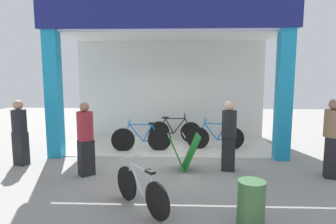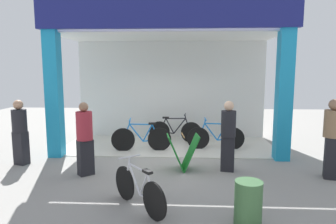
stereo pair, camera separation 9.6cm
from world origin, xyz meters
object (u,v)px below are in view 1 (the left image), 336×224
Objects in this scene: bicycle_inside_2 at (175,131)px; pedestrian_2 at (332,137)px; pedestrian_3 at (229,135)px; bicycle_parked_0 at (141,190)px; sandwich_board_sign at (184,152)px; trash_bin at (251,203)px; pedestrian_0 at (86,138)px; bicycle_inside_1 at (216,137)px; bicycle_inside_0 at (141,138)px; pedestrian_1 at (20,132)px.

bicycle_inside_2 is 0.99× the size of pedestrian_2.
pedestrian_3 reaches higher than bicycle_inside_2.
sandwich_board_sign is (0.74, 2.08, 0.08)m from bicycle_parked_0.
sandwich_board_sign is 2.74m from trash_bin.
pedestrian_3 is at bearing 7.96° from pedestrian_0.
trash_bin is (3.17, -2.09, -0.50)m from pedestrian_0.
bicycle_inside_1 is 3.95m from pedestrian_0.
pedestrian_1 is at bearing -154.13° from bicycle_inside_0.
bicycle_inside_1 reaches higher than trash_bin.
bicycle_inside_2 is at bearing 59.14° from pedestrian_0.
bicycle_parked_0 is 0.76× the size of pedestrian_1.
pedestrian_0 reaches higher than trash_bin.
pedestrian_3 is (1.78, 2.07, 0.50)m from bicycle_parked_0.
bicycle_inside_1 is at bearing -34.79° from bicycle_inside_2.
pedestrian_3 reaches higher than trash_bin.
pedestrian_3 reaches higher than sandwich_board_sign.
bicycle_parked_0 is 4.04m from pedestrian_1.
pedestrian_0 reaches higher than bicycle_parked_0.
bicycle_parked_0 is at bearing -82.78° from bicycle_inside_0.
pedestrian_2 is 3.16m from trash_bin.
pedestrian_1 is 0.94× the size of pedestrian_2.
bicycle_inside_2 reaches higher than bicycle_parked_0.
pedestrian_0 is at bearing -179.00° from pedestrian_2.
pedestrian_0 is at bearing -115.46° from bicycle_inside_0.
trash_bin is (1.73, -0.47, 0.01)m from bicycle_parked_0.
trash_bin is (0.03, -4.43, -0.02)m from bicycle_inside_1.
bicycle_inside_0 reaches higher than sandwich_board_sign.
bicycle_inside_0 is 1.07× the size of pedestrian_1.
pedestrian_0 is 3.83m from trash_bin.
pedestrian_3 is at bearing -64.58° from bicycle_inside_2.
pedestrian_3 is (-2.16, 0.36, -0.06)m from pedestrian_2.
bicycle_parked_0 is at bearing -130.72° from pedestrian_3.
pedestrian_1 is 7.26m from pedestrian_2.
pedestrian_1 is (-4.02, 0.21, 0.42)m from sandwich_board_sign.
bicycle_parked_0 is at bearing -48.37° from pedestrian_0.
pedestrian_1 is (-1.85, 0.68, -0.01)m from pedestrian_0.
bicycle_inside_2 is 3.08m from pedestrian_3.
bicycle_inside_2 is 4.69m from pedestrian_2.
bicycle_inside_0 is 1.98m from sandwich_board_sign.
pedestrian_2 reaches higher than bicycle_inside_1.
bicycle_parked_0 is 2.21m from sandwich_board_sign.
sandwich_board_sign is (1.20, -1.58, 0.04)m from bicycle_inside_0.
pedestrian_1 is (-4.99, -1.67, 0.47)m from bicycle_inside_1.
bicycle_inside_1 is 2.41× the size of trash_bin.
bicycle_inside_2 is 3.76m from pedestrian_0.
bicycle_parked_0 is at bearing -95.61° from bicycle_inside_2.
pedestrian_2 is at bearing 23.47° from bicycle_parked_0.
pedestrian_2 reaches higher than trash_bin.
pedestrian_3 is at bearing -35.42° from bicycle_inside_0.
bicycle_inside_1 is 1.03× the size of pedestrian_0.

